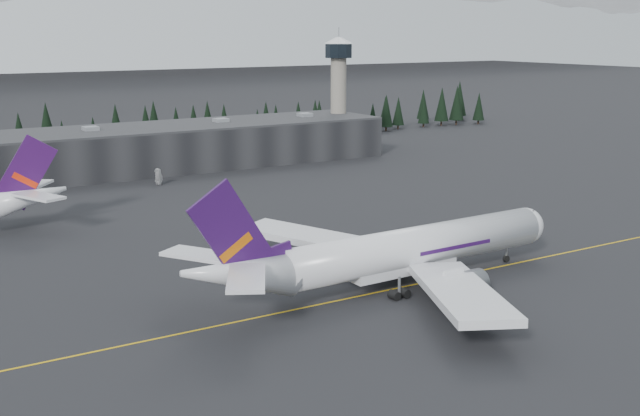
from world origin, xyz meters
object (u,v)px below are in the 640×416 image
control_tower (339,81)px  jet_main (387,253)px  terminal (127,150)px  gse_vehicle_b (159,182)px  gse_vehicle_a (14,194)px

control_tower → jet_main: bearing=-120.4°
terminal → control_tower: (75.00, 3.00, 17.11)m
control_tower → gse_vehicle_b: 82.61m
control_tower → gse_vehicle_a: control_tower is taller
terminal → gse_vehicle_b: size_ratio=35.86×
gse_vehicle_b → terminal: bearing=161.1°
jet_main → gse_vehicle_a: (-34.91, 106.10, -5.15)m
control_tower → gse_vehicle_b: bearing=-160.0°
control_tower → gse_vehicle_b: size_ratio=8.45×
gse_vehicle_a → gse_vehicle_b: 36.29m
terminal → jet_main: (-0.77, -126.19, -0.49)m
gse_vehicle_b → jet_main: bearing=-20.5°
control_tower → gse_vehicle_a: bearing=-168.2°
terminal → gse_vehicle_b: 24.86m
terminal → gse_vehicle_a: size_ratio=33.72×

